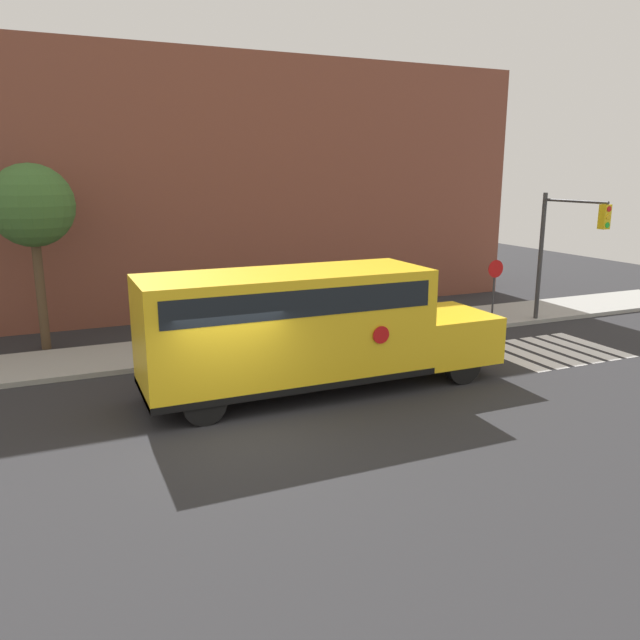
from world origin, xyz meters
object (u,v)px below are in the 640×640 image
(tree_near_sidewalk, at_px, (32,207))
(traffic_light, at_px, (562,240))
(stop_sign, at_px, (494,284))
(school_bus, at_px, (305,325))

(tree_near_sidewalk, bearing_deg, traffic_light, -14.62)
(stop_sign, relative_size, traffic_light, 0.52)
(school_bus, bearing_deg, tree_near_sidewalk, 130.77)
(school_bus, bearing_deg, traffic_light, 13.54)
(stop_sign, distance_m, tree_near_sidewalk, 15.71)
(school_bus, bearing_deg, stop_sign, 22.25)
(stop_sign, xyz_separation_m, traffic_light, (2.06, -1.01, 1.59))
(tree_near_sidewalk, bearing_deg, stop_sign, -12.93)
(stop_sign, relative_size, tree_near_sidewalk, 0.43)
(school_bus, distance_m, stop_sign, 9.64)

